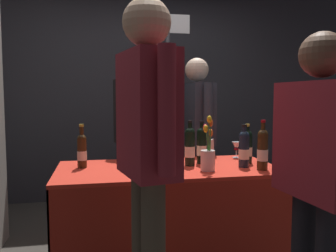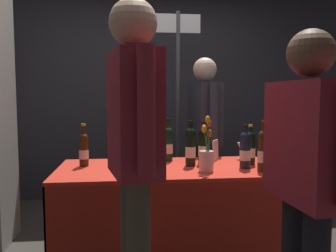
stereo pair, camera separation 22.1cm
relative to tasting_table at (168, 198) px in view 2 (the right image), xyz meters
name	(u,v)px [view 2 (the right image)]	position (x,y,z in m)	size (l,w,h in m)	color
back_partition	(151,90)	(0.00, 1.93, 0.82)	(6.63, 0.12, 2.69)	#2D2D33
tasting_table	(168,198)	(0.00, 0.00, 0.00)	(1.59, 0.78, 0.76)	red
featured_wine_bottle	(84,149)	(-0.61, 0.10, 0.36)	(0.07, 0.07, 0.32)	#38230F
display_bottle_0	(245,149)	(0.54, -0.11, 0.37)	(0.08, 0.08, 0.31)	#192333
display_bottle_1	(263,150)	(0.63, -0.22, 0.38)	(0.08, 0.08, 0.35)	#38230F
display_bottle_2	(147,155)	(-0.16, -0.21, 0.35)	(0.07, 0.07, 0.29)	black
display_bottle_3	(250,147)	(0.63, 0.03, 0.36)	(0.08, 0.08, 0.30)	black
display_bottle_4	(203,145)	(0.28, 0.08, 0.37)	(0.08, 0.08, 0.33)	black
display_bottle_5	(191,146)	(0.17, 0.02, 0.38)	(0.08, 0.08, 0.34)	black
display_bottle_6	(131,143)	(-0.27, 0.26, 0.37)	(0.07, 0.07, 0.33)	black
display_bottle_7	(168,143)	(0.03, 0.23, 0.37)	(0.07, 0.07, 0.34)	black
display_bottle_8	(138,150)	(-0.22, -0.03, 0.36)	(0.07, 0.07, 0.31)	black
wine_glass_near_vendor	(241,148)	(0.64, 0.27, 0.32)	(0.07, 0.07, 0.13)	silver
flower_vase	(206,155)	(0.25, -0.18, 0.34)	(0.10, 0.10, 0.38)	silver
brochure_stand	(215,150)	(0.41, 0.22, 0.31)	(0.13, 0.01, 0.16)	silver
vendor_presenter	(138,126)	(-0.20, 0.71, 0.47)	(0.30, 0.54, 1.67)	black
vendor_assistant	(204,126)	(0.44, 0.78, 0.46)	(0.25, 0.64, 1.63)	#2D3347
taster_foreground_right	(307,167)	(0.54, -0.99, 0.42)	(0.25, 0.63, 1.57)	black
taster_foreground_left	(134,138)	(-0.25, -0.74, 0.53)	(0.29, 0.58, 1.75)	#4C4233
booth_signpost	(178,91)	(0.24, 1.23, 0.80)	(0.47, 0.04, 2.16)	#47474C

